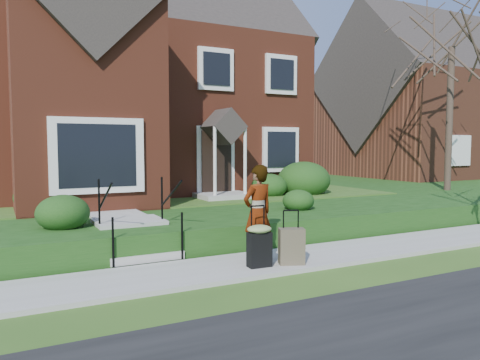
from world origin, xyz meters
TOP-DOWN VIEW (x-y plane):
  - ground at (0.00, 0.00)m, footprint 120.00×120.00m
  - sidewalk at (0.00, 0.00)m, footprint 60.00×1.60m
  - terrace at (4.00, 10.90)m, footprint 44.00×20.00m
  - walkway at (-2.50, 5.00)m, footprint 1.20×6.00m
  - main_house at (-0.21, 9.61)m, footprint 10.40×10.20m
  - neighbour_house at (16.00, 11.00)m, footprint 9.40×8.00m
  - front_steps at (-2.50, 1.84)m, footprint 1.40×2.02m
  - foundation_shrubs at (1.34, 4.93)m, footprint 9.67×4.37m
  - woman at (-0.59, 0.14)m, footprint 0.73×0.55m
  - suitcase_black at (-0.83, -0.32)m, footprint 0.48×0.40m
  - suitcase_olive at (-0.21, -0.43)m, footprint 0.52×0.41m
  - tree_gap at (9.72, 4.19)m, footprint 5.66×5.66m

SIDE VIEW (x-z plane):
  - ground at x=0.00m, z-range 0.00..0.00m
  - sidewalk at x=0.00m, z-range 0.00..0.08m
  - terrace at x=4.00m, z-range 0.00..0.60m
  - suitcase_olive at x=-0.21m, z-range -0.08..0.91m
  - front_steps at x=-2.50m, z-range -0.28..1.22m
  - suitcase_black at x=-0.83m, z-range -0.04..1.06m
  - walkway at x=-2.50m, z-range 0.60..0.66m
  - woman at x=-0.59m, z-range 0.08..1.89m
  - foundation_shrubs at x=1.34m, z-range 0.48..1.71m
  - neighbour_house at x=16.00m, z-range 0.65..9.85m
  - main_house at x=-0.21m, z-range 0.56..9.96m
  - tree_gap at x=9.72m, z-range 2.21..10.30m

